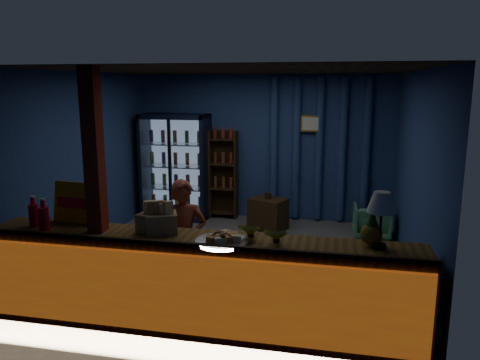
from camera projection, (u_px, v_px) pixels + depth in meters
The scene contains 19 objects.
ground at pixel (238, 259), 6.59m from camera, with size 4.60×4.60×0.00m, color #515154.
room_walls at pixel (238, 149), 6.28m from camera, with size 4.60×4.60×4.60m.
counter at pixel (197, 283), 4.67m from camera, with size 4.40×0.57×0.99m.
support_post at pixel (97, 198), 4.72m from camera, with size 0.16×0.16×2.60m, color maroon.
beverage_cooler at pixel (177, 167), 8.55m from camera, with size 1.20×0.62×1.90m.
bottle_shelf at pixel (224, 175), 8.55m from camera, with size 0.50×0.28×1.60m.
curtain_folds at pixel (319, 149), 8.18m from camera, with size 1.74×0.14×2.50m.
framed_picture at pixel (311, 124), 8.08m from camera, with size 0.36×0.04×0.28m.
shopkeeper at pixel (184, 242), 5.21m from camera, with size 0.51×0.34×1.40m, color #983C29.
green_chair at pixel (372, 221), 7.50m from camera, with size 0.56×0.58×0.52m, color #4F9E67.
side_table at pixel (268, 214), 7.91m from camera, with size 0.70×0.61×0.64m.
yellow_sign at pixel (76, 203), 5.03m from camera, with size 0.56×0.18×0.44m.
soda_bottles at pixel (39, 216), 4.84m from camera, with size 0.28×0.18×0.34m.
snack_box_left at pixel (161, 221), 4.72m from camera, with size 0.38×0.35×0.33m.
snack_box_centre at pixel (154, 221), 4.74m from camera, with size 0.34×0.30×0.31m.
pastry_tray at pixel (222, 240), 4.42m from camera, with size 0.51×0.51×0.08m.
banana_bunches at pixel (263, 232), 4.47m from camera, with size 0.50×0.30×0.17m.
table_lamp at pixel (382, 204), 4.20m from camera, with size 0.27×0.27×0.53m.
pineapple at pixel (372, 231), 4.32m from camera, with size 0.20×0.20×0.35m.
Camera 1 is at (1.32, -6.09, 2.43)m, focal length 35.00 mm.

